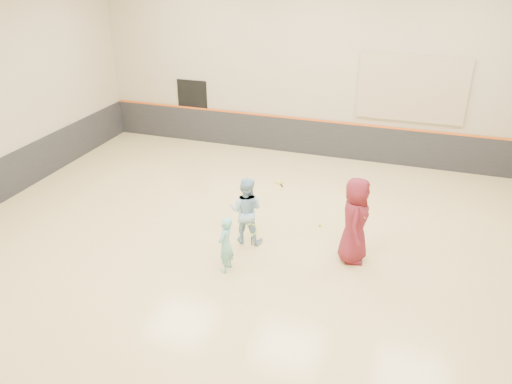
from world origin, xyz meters
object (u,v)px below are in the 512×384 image
(instructor, at_px, (246,210))
(spare_racket, at_px, (279,181))
(girl, at_px, (226,245))
(young_man, at_px, (355,220))

(instructor, height_order, spare_racket, instructor)
(girl, height_order, spare_racket, girl)
(girl, relative_size, spare_racket, 1.87)
(girl, relative_size, young_man, 0.65)
(instructor, relative_size, spare_racket, 2.38)
(spare_racket, bearing_deg, girl, -88.02)
(girl, relative_size, instructor, 0.79)
(instructor, bearing_deg, spare_racket, -91.16)
(instructor, bearing_deg, girl, 85.59)
(young_man, bearing_deg, instructor, 84.15)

